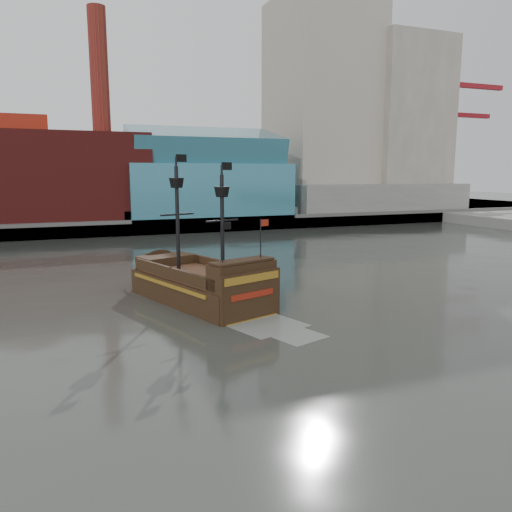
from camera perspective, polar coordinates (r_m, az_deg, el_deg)
name	(u,v)px	position (r m, az deg, el deg)	size (l,w,h in m)	color
ground	(377,361)	(29.31, 13.72, -11.59)	(400.00, 400.00, 0.00)	#272924
promenade_far	(136,215)	(115.69, -13.52, 4.58)	(220.00, 60.00, 2.00)	slate
seawall	(162,227)	(86.68, -10.75, 3.31)	(220.00, 1.00, 2.60)	#4C4C49
skyline	(163,103)	(109.76, -10.63, 16.76)	(149.00, 45.00, 62.00)	brown
crane_a	(449,138)	(141.06, 21.21, 12.42)	(22.50, 4.00, 32.25)	slate
crane_b	(450,154)	(154.74, 21.26, 10.79)	(19.10, 4.00, 26.25)	slate
pirate_ship	(201,288)	(40.73, -6.29, -3.69)	(10.19, 17.74, 12.73)	black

